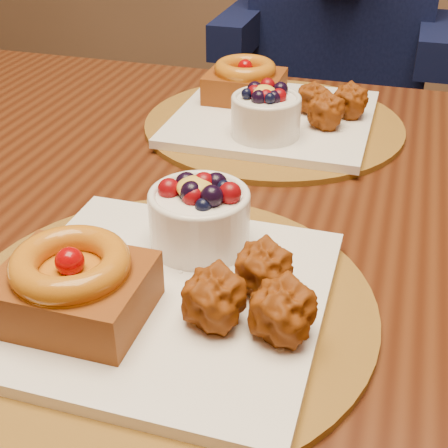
{
  "coord_description": "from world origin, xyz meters",
  "views": [
    {
      "loc": [
        0.23,
        -0.7,
        1.12
      ],
      "look_at": [
        0.1,
        -0.25,
        0.82
      ],
      "focal_mm": 50.0,
      "sensor_mm": 36.0,
      "label": 1
    }
  ],
  "objects_px": {
    "place_setting_near": "(163,278)",
    "chair_far": "(302,146)",
    "dining_table": "(232,249)",
    "place_setting_far": "(271,111)"
  },
  "relations": [
    {
      "from": "place_setting_far",
      "to": "chair_far",
      "type": "relative_size",
      "value": 0.47
    },
    {
      "from": "dining_table",
      "to": "place_setting_near",
      "type": "height_order",
      "value": "place_setting_near"
    },
    {
      "from": "place_setting_near",
      "to": "chair_far",
      "type": "bearing_deg",
      "value": 92.48
    },
    {
      "from": "dining_table",
      "to": "chair_far",
      "type": "height_order",
      "value": "chair_far"
    },
    {
      "from": "dining_table",
      "to": "place_setting_near",
      "type": "distance_m",
      "value": 0.24
    },
    {
      "from": "place_setting_near",
      "to": "chair_far",
      "type": "distance_m",
      "value": 1.1
    },
    {
      "from": "place_setting_near",
      "to": "chair_far",
      "type": "relative_size",
      "value": 0.47
    },
    {
      "from": "chair_far",
      "to": "place_setting_near",
      "type": "bearing_deg",
      "value": -70.65
    },
    {
      "from": "dining_table",
      "to": "place_setting_near",
      "type": "bearing_deg",
      "value": -90.97
    },
    {
      "from": "place_setting_near",
      "to": "chair_far",
      "type": "height_order",
      "value": "place_setting_near"
    }
  ]
}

